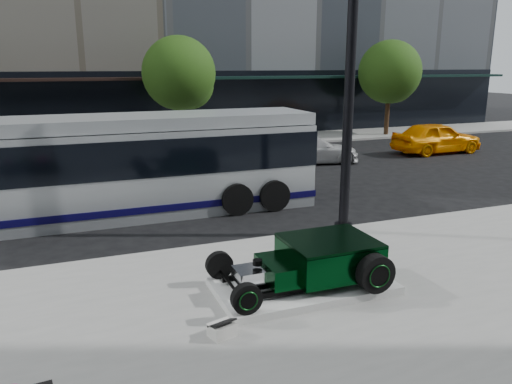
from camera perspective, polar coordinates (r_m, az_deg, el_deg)
name	(u,v)px	position (r m, az deg, el deg)	size (l,w,h in m)	color
ground	(248,218)	(14.62, -0.92, -2.96)	(120.00, 120.00, 0.00)	black
sidewalk_far	(159,146)	(27.86, -10.98, 5.24)	(70.00, 4.00, 0.12)	gray
street_trees	(181,76)	(26.85, -8.53, 12.96)	(29.80, 3.80, 5.70)	black
display_plinth	(303,286)	(9.88, 5.39, -10.60)	(3.40, 1.80, 0.15)	silver
hot_rod	(319,259)	(9.82, 7.22, -7.61)	(3.22, 2.00, 0.81)	black
info_plaque	(222,329)	(8.30, -3.90, -15.34)	(0.47, 0.40, 0.31)	silver
lamppost	(350,81)	(12.64, 10.66, 12.38)	(0.46, 0.46, 8.33)	black
transit_bus	(112,166)	(15.12, -16.11, 2.87)	(12.12, 2.88, 2.92)	#B5BBBF
white_sedan	(312,150)	(22.82, 6.47, 4.84)	(1.72, 4.23, 1.23)	silver
yellow_taxi	(436,138)	(26.82, 19.93, 5.86)	(1.85, 4.60, 1.57)	#FF9400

